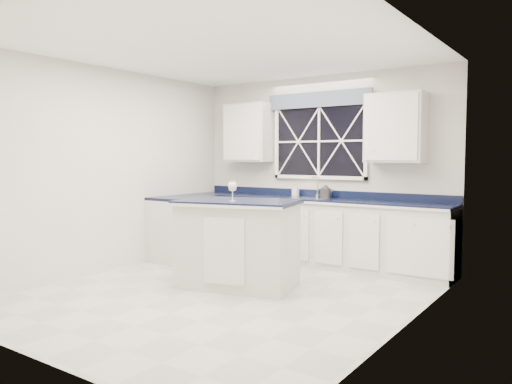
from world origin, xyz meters
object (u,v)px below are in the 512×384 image
Objects in this scene: dishwasher at (248,228)px; faucet at (317,186)px; wine_glass at (233,187)px; soap_bottle at (295,190)px; island at (238,243)px; kettle at (326,192)px.

faucet reaches higher than dishwasher.
wine_glass is 1.96m from soap_bottle.
soap_bottle is at bearing 11.76° from dishwasher.
dishwasher is 2.21m from wine_glass.
dishwasher is at bearing 108.66° from island.
dishwasher is at bearing -167.90° from kettle.
wine_glass is at bearing -90.97° from faucet.
soap_bottle is at bearing -173.97° from faucet.
faucet is (1.10, 0.19, 0.69)m from dishwasher.
kettle is 1.91m from wine_glass.
dishwasher is 3.49× the size of wine_glass.
kettle is at bearing -22.15° from faucet.
faucet is at bearing 6.03° from soap_bottle.
dishwasher is at bearing 121.00° from wine_glass.
island is (-0.07, -1.82, -0.59)m from faucet.
island is 6.48× the size of wine_glass.
faucet is at bearing 89.03° from wine_glass.
kettle is at bearing 83.60° from wine_glass.
dishwasher is 4.50× the size of soap_bottle.
faucet is 1.28× the size of wine_glass.
wine_glass is (-0.21, -1.90, 0.15)m from kettle.
island is 5.58× the size of kettle.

